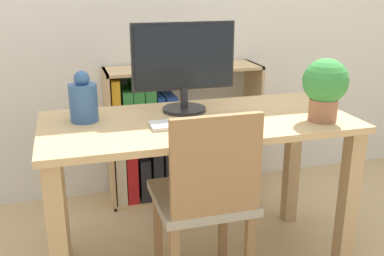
{
  "coord_description": "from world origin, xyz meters",
  "views": [
    {
      "loc": [
        -0.56,
        -1.83,
        1.33
      ],
      "look_at": [
        0.0,
        0.1,
        0.67
      ],
      "focal_mm": 42.0,
      "sensor_mm": 36.0,
      "label": 1
    }
  ],
  "objects_px": {
    "keyboard": "(194,123)",
    "chair": "(206,197)",
    "monitor": "(184,62)",
    "vase": "(83,100)",
    "potted_plant": "(325,86)",
    "bookshelf": "(156,139)"
  },
  "relations": [
    {
      "from": "keyboard",
      "to": "potted_plant",
      "type": "height_order",
      "value": "potted_plant"
    },
    {
      "from": "keyboard",
      "to": "monitor",
      "type": "bearing_deg",
      "value": 86.49
    },
    {
      "from": "bookshelf",
      "to": "chair",
      "type": "bearing_deg",
      "value": -89.77
    },
    {
      "from": "potted_plant",
      "to": "bookshelf",
      "type": "height_order",
      "value": "potted_plant"
    },
    {
      "from": "vase",
      "to": "potted_plant",
      "type": "height_order",
      "value": "potted_plant"
    },
    {
      "from": "vase",
      "to": "bookshelf",
      "type": "bearing_deg",
      "value": 56.05
    },
    {
      "from": "potted_plant",
      "to": "bookshelf",
      "type": "distance_m",
      "value": 1.21
    },
    {
      "from": "monitor",
      "to": "vase",
      "type": "relative_size",
      "value": 2.16
    },
    {
      "from": "potted_plant",
      "to": "chair",
      "type": "distance_m",
      "value": 0.7
    },
    {
      "from": "chair",
      "to": "bookshelf",
      "type": "height_order",
      "value": "chair"
    },
    {
      "from": "monitor",
      "to": "keyboard",
      "type": "distance_m",
      "value": 0.31
    },
    {
      "from": "monitor",
      "to": "potted_plant",
      "type": "relative_size",
      "value": 1.75
    },
    {
      "from": "keyboard",
      "to": "chair",
      "type": "bearing_deg",
      "value": -88.7
    },
    {
      "from": "monitor",
      "to": "keyboard",
      "type": "relative_size",
      "value": 1.27
    },
    {
      "from": "keyboard",
      "to": "chair",
      "type": "xyz_separation_m",
      "value": [
        0.0,
        -0.16,
        -0.27
      ]
    },
    {
      "from": "keyboard",
      "to": "vase",
      "type": "height_order",
      "value": "vase"
    },
    {
      "from": "potted_plant",
      "to": "chair",
      "type": "height_order",
      "value": "potted_plant"
    },
    {
      "from": "monitor",
      "to": "keyboard",
      "type": "xyz_separation_m",
      "value": [
        -0.01,
        -0.22,
        -0.22
      ]
    },
    {
      "from": "potted_plant",
      "to": "bookshelf",
      "type": "bearing_deg",
      "value": 120.39
    },
    {
      "from": "monitor",
      "to": "vase",
      "type": "distance_m",
      "value": 0.48
    },
    {
      "from": "monitor",
      "to": "chair",
      "type": "distance_m",
      "value": 0.63
    },
    {
      "from": "monitor",
      "to": "chair",
      "type": "height_order",
      "value": "monitor"
    }
  ]
}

